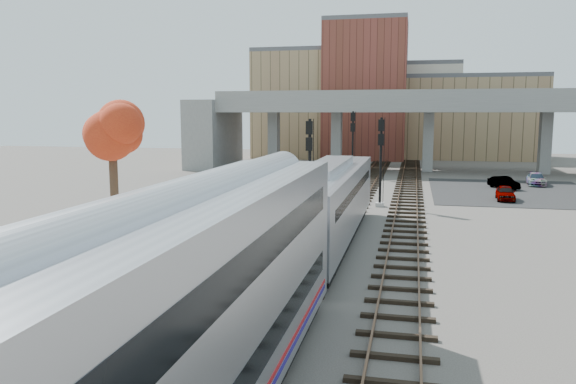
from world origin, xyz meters
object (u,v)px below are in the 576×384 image
at_px(signal_mast_far, 353,145).
at_px(car_b, 504,183).
at_px(signal_mast_near, 310,172).
at_px(signal_mast_mid, 380,164).
at_px(car_a, 505,193).
at_px(locomotive, 328,201).
at_px(tree, 112,128).
at_px(car_c, 536,179).

relative_size(signal_mast_far, car_b, 2.09).
xyz_separation_m(signal_mast_near, signal_mast_mid, (4.10, 6.56, 0.03)).
bearing_deg(signal_mast_mid, car_b, 49.56).
relative_size(signal_mast_far, car_a, 2.09).
bearing_deg(car_a, locomotive, -119.51).
bearing_deg(tree, signal_mast_mid, 50.05).
distance_m(locomotive, car_a, 21.20).
bearing_deg(car_a, signal_mast_mid, -148.10).
bearing_deg(signal_mast_far, car_b, -24.69).
relative_size(signal_mast_near, tree, 0.79).
distance_m(locomotive, signal_mast_far, 31.65).
distance_m(signal_mast_near, car_a, 18.17).
xyz_separation_m(signal_mast_mid, car_a, (9.56, 5.14, -2.56)).
relative_size(car_a, car_b, 1.00).
bearing_deg(signal_mast_near, locomotive, -70.68).
relative_size(locomotive, signal_mast_far, 2.68).
bearing_deg(signal_mast_near, car_b, 52.30).
height_order(tree, car_c, tree).
xyz_separation_m(car_a, car_c, (4.36, 10.64, -0.00)).
distance_m(signal_mast_mid, signal_mast_far, 19.44).
distance_m(signal_mast_near, signal_mast_far, 25.56).
xyz_separation_m(signal_mast_mid, car_b, (10.48, 12.29, -2.58)).
distance_m(car_a, car_c, 11.50).
relative_size(locomotive, car_b, 5.60).
height_order(locomotive, car_a, locomotive).
height_order(signal_mast_far, car_b, signal_mast_far).
xyz_separation_m(locomotive, car_a, (11.56, 17.69, -1.66)).
relative_size(signal_mast_mid, signal_mast_far, 0.93).
bearing_deg(car_c, tree, -124.96).
distance_m(signal_mast_far, car_c, 18.54).
distance_m(tree, car_b, 36.58).
bearing_deg(signal_mast_far, signal_mast_mid, -77.82).
distance_m(signal_mast_far, car_b, 16.31).
distance_m(signal_mast_far, car_a, 19.68).
height_order(signal_mast_mid, car_a, signal_mast_mid).
bearing_deg(signal_mast_mid, signal_mast_far, 102.18).
xyz_separation_m(signal_mast_near, car_b, (14.58, 18.86, -2.55)).
bearing_deg(signal_mast_mid, car_c, 48.58).
xyz_separation_m(car_b, car_c, (3.44, 3.49, 0.02)).
bearing_deg(car_c, signal_mast_far, 175.63).
bearing_deg(car_a, car_c, 71.39).
bearing_deg(car_b, car_a, -124.61).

